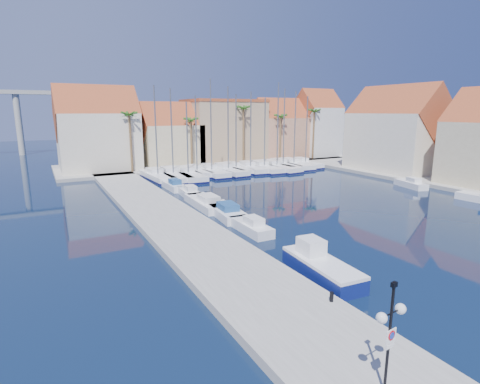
% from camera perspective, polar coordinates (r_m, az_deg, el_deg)
% --- Properties ---
extents(ground, '(260.00, 260.00, 0.00)m').
position_cam_1_polar(ground, '(27.42, 17.84, -9.44)').
color(ground, black).
rests_on(ground, ground).
extents(quay_west, '(6.00, 77.00, 0.50)m').
position_cam_1_polar(quay_west, '(33.77, -10.35, -4.49)').
color(quay_west, gray).
rests_on(quay_west, ground).
extents(shore_north, '(54.00, 16.00, 0.50)m').
position_cam_1_polar(shore_north, '(72.07, -4.58, 4.52)').
color(shore_north, gray).
rests_on(shore_north, ground).
extents(shore_east, '(12.00, 60.00, 0.50)m').
position_cam_1_polar(shore_east, '(61.00, 28.73, 1.65)').
color(shore_east, gray).
rests_on(shore_east, ground).
extents(lamp_post, '(1.37, 0.46, 4.04)m').
position_cam_1_polar(lamp_post, '(13.78, 22.00, -17.77)').
color(lamp_post, black).
rests_on(lamp_post, quay_west).
extents(bollard, '(0.20, 0.20, 0.50)m').
position_cam_1_polar(bollard, '(19.97, 13.78, -15.25)').
color(bollard, black).
rests_on(bollard, quay_west).
extents(fishing_boat, '(2.44, 6.09, 2.09)m').
position_cam_1_polar(fishing_boat, '(23.60, 12.13, -10.89)').
color(fishing_boat, navy).
rests_on(fishing_boat, ground).
extents(motorboat_west_0, '(1.64, 5.05, 1.40)m').
position_cam_1_polar(motorboat_west_0, '(31.17, 1.71, -5.22)').
color(motorboat_west_0, white).
rests_on(motorboat_west_0, ground).
extents(motorboat_west_1, '(2.82, 6.90, 1.40)m').
position_cam_1_polar(motorboat_west_1, '(35.82, -2.18, -2.90)').
color(motorboat_west_1, white).
rests_on(motorboat_west_1, ground).
extents(motorboat_west_2, '(2.61, 7.46, 1.40)m').
position_cam_1_polar(motorboat_west_2, '(39.32, -5.17, -1.57)').
color(motorboat_west_2, white).
rests_on(motorboat_west_2, ground).
extents(motorboat_west_3, '(2.06, 5.24, 1.40)m').
position_cam_1_polar(motorboat_west_3, '(44.30, -7.69, -0.06)').
color(motorboat_west_3, white).
rests_on(motorboat_west_3, ground).
extents(motorboat_west_4, '(1.73, 5.32, 1.40)m').
position_cam_1_polar(motorboat_west_4, '(48.79, -10.03, 0.99)').
color(motorboat_west_4, white).
rests_on(motorboat_west_4, ground).
extents(motorboat_east_1, '(2.73, 5.14, 1.40)m').
position_cam_1_polar(motorboat_east_1, '(54.10, 24.62, 1.16)').
color(motorboat_east_1, white).
rests_on(motorboat_east_1, ground).
extents(sailboat_0, '(3.10, 10.00, 13.40)m').
position_cam_1_polar(sailboat_0, '(56.10, -12.58, 2.43)').
color(sailboat_0, white).
rests_on(sailboat_0, ground).
extents(sailboat_1, '(3.55, 11.91, 13.07)m').
position_cam_1_polar(sailboat_1, '(56.69, -10.31, 2.60)').
color(sailboat_1, white).
rests_on(sailboat_1, ground).
extents(sailboat_2, '(3.86, 11.63, 11.18)m').
position_cam_1_polar(sailboat_2, '(56.79, -8.07, 2.67)').
color(sailboat_2, white).
rests_on(sailboat_2, ground).
extents(sailboat_3, '(2.78, 8.49, 12.17)m').
position_cam_1_polar(sailboat_3, '(58.72, -6.76, 3.08)').
color(sailboat_3, white).
rests_on(sailboat_3, ground).
extents(sailboat_4, '(3.02, 10.33, 14.61)m').
position_cam_1_polar(sailboat_4, '(59.12, -4.54, 3.19)').
color(sailboat_4, white).
rests_on(sailboat_4, ground).
extents(sailboat_5, '(3.20, 10.24, 13.57)m').
position_cam_1_polar(sailboat_5, '(60.14, -2.06, 3.36)').
color(sailboat_5, white).
rests_on(sailboat_5, ground).
extents(sailboat_6, '(2.72, 8.86, 12.47)m').
position_cam_1_polar(sailboat_6, '(61.55, -0.83, 3.58)').
color(sailboat_6, white).
rests_on(sailboat_6, ground).
extents(sailboat_7, '(3.18, 9.57, 12.88)m').
position_cam_1_polar(sailboat_7, '(62.38, 1.40, 3.69)').
color(sailboat_7, white).
rests_on(sailboat_7, ground).
extents(sailboat_8, '(3.12, 10.47, 11.98)m').
position_cam_1_polar(sailboat_8, '(63.22, 3.45, 3.76)').
color(sailboat_8, white).
rests_on(sailboat_8, ground).
extents(sailboat_9, '(3.85, 11.56, 14.42)m').
position_cam_1_polar(sailboat_9, '(64.32, 5.27, 3.89)').
color(sailboat_9, white).
rests_on(sailboat_9, ground).
extents(sailboat_10, '(3.17, 9.97, 13.56)m').
position_cam_1_polar(sailboat_10, '(66.34, 6.32, 4.13)').
color(sailboat_10, white).
rests_on(sailboat_10, ground).
extents(sailboat_11, '(3.47, 10.74, 13.21)m').
position_cam_1_polar(sailboat_11, '(67.31, 7.92, 4.19)').
color(sailboat_11, white).
rests_on(sailboat_11, ground).
extents(sailboat_12, '(2.38, 8.73, 12.38)m').
position_cam_1_polar(sailboat_12, '(68.75, 9.67, 4.32)').
color(sailboat_12, white).
rests_on(sailboat_12, ground).
extents(building_0, '(12.30, 9.00, 13.50)m').
position_cam_1_polar(building_0, '(65.05, -20.81, 8.50)').
color(building_0, beige).
rests_on(building_0, shore_north).
extents(building_1, '(10.30, 8.00, 11.00)m').
position_cam_1_polar(building_1, '(67.79, -10.56, 8.16)').
color(building_1, '#C7B58C').
rests_on(building_1, shore_north).
extents(building_2, '(14.20, 10.20, 11.50)m').
position_cam_1_polar(building_2, '(72.78, -2.48, 9.38)').
color(building_2, tan).
rests_on(building_2, shore_north).
extents(building_3, '(10.30, 8.00, 12.00)m').
position_cam_1_polar(building_3, '(77.96, 5.91, 9.22)').
color(building_3, '#B3785B').
rests_on(building_3, shore_north).
extents(building_4, '(8.30, 8.00, 14.00)m').
position_cam_1_polar(building_4, '(82.53, 11.58, 9.97)').
color(building_4, silver).
rests_on(building_4, shore_north).
extents(building_6, '(9.00, 14.30, 13.50)m').
position_cam_1_polar(building_6, '(65.60, 22.68, 8.38)').
color(building_6, beige).
rests_on(building_6, shore_east).
extents(palm_0, '(2.60, 2.60, 10.15)m').
position_cam_1_polar(palm_0, '(60.73, -16.53, 11.00)').
color(palm_0, brown).
rests_on(palm_0, shore_north).
extents(palm_1, '(2.60, 2.60, 9.15)m').
position_cam_1_polar(palm_1, '(63.62, -7.50, 10.57)').
color(palm_1, brown).
rests_on(palm_1, shore_north).
extents(palm_2, '(2.60, 2.60, 11.15)m').
position_cam_1_polar(palm_2, '(67.82, 0.55, 12.36)').
color(palm_2, brown).
rests_on(palm_2, shore_north).
extents(palm_3, '(2.60, 2.60, 9.65)m').
position_cam_1_polar(palm_3, '(72.05, 6.23, 11.16)').
color(palm_3, brown).
rests_on(palm_3, shore_north).
extents(palm_4, '(2.60, 2.60, 10.65)m').
position_cam_1_polar(palm_4, '(76.85, 11.27, 11.76)').
color(palm_4, brown).
rests_on(palm_4, shore_north).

